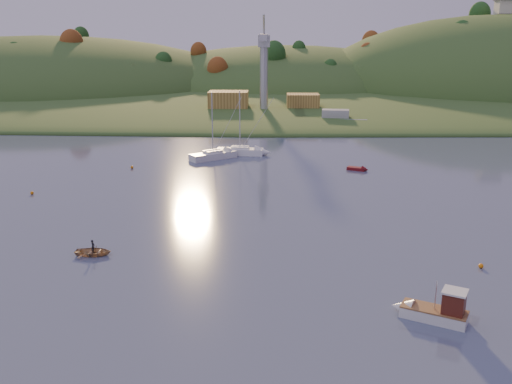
{
  "coord_description": "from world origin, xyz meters",
  "views": [
    {
      "loc": [
        3.78,
        -38.23,
        23.12
      ],
      "look_at": [
        1.94,
        35.75,
        2.36
      ],
      "focal_mm": 40.0,
      "sensor_mm": 36.0,
      "label": 1
    }
  ],
  "objects_px": {
    "canoe": "(93,252)",
    "fishing_boat": "(429,309)",
    "sailboat_near": "(213,155)",
    "sailboat_far": "(240,151)",
    "red_tender": "(360,169)"
  },
  "relations": [
    {
      "from": "fishing_boat",
      "to": "sailboat_near",
      "type": "xyz_separation_m",
      "value": [
        -24.14,
        61.9,
        -0.08
      ]
    },
    {
      "from": "red_tender",
      "to": "canoe",
      "type": "bearing_deg",
      "value": -106.43
    },
    {
      "from": "sailboat_far",
      "to": "canoe",
      "type": "xyz_separation_m",
      "value": [
        -13.08,
        -52.58,
        -0.39
      ]
    },
    {
      "from": "sailboat_near",
      "to": "red_tender",
      "type": "height_order",
      "value": "sailboat_near"
    },
    {
      "from": "sailboat_far",
      "to": "canoe",
      "type": "relative_size",
      "value": 3.23
    },
    {
      "from": "fishing_boat",
      "to": "sailboat_near",
      "type": "distance_m",
      "value": 66.44
    },
    {
      "from": "red_tender",
      "to": "sailboat_near",
      "type": "bearing_deg",
      "value": -173.61
    },
    {
      "from": "fishing_boat",
      "to": "sailboat_near",
      "type": "relative_size",
      "value": 0.51
    },
    {
      "from": "sailboat_near",
      "to": "canoe",
      "type": "distance_m",
      "value": 49.22
    },
    {
      "from": "sailboat_far",
      "to": "sailboat_near",
      "type": "bearing_deg",
      "value": -135.8
    },
    {
      "from": "sailboat_near",
      "to": "red_tender",
      "type": "distance_m",
      "value": 27.88
    },
    {
      "from": "fishing_boat",
      "to": "sailboat_near",
      "type": "bearing_deg",
      "value": -41.56
    },
    {
      "from": "canoe",
      "to": "fishing_boat",
      "type": "bearing_deg",
      "value": -112.19
    },
    {
      "from": "sailboat_far",
      "to": "red_tender",
      "type": "bearing_deg",
      "value": -25.76
    },
    {
      "from": "sailboat_near",
      "to": "sailboat_far",
      "type": "xyz_separation_m",
      "value": [
        4.92,
        4.04,
        -0.01
      ]
    }
  ]
}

